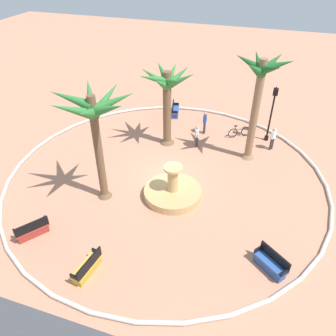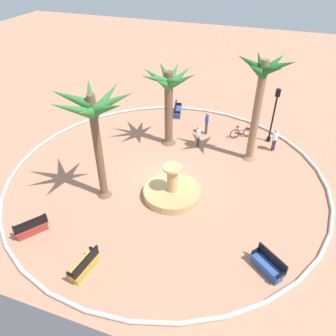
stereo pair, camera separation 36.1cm
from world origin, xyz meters
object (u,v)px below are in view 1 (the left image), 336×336
at_px(palm_tree_by_curb, 167,90).
at_px(person_cyclist_photo, 197,135).
at_px(lamppost, 272,110).
at_px(bicycle_red_frame, 239,132).
at_px(palm_tree_near_fountain, 260,87).
at_px(person_pedestrian_stroll, 205,121).
at_px(bench_west, 175,111).
at_px(person_cyclist_helmet, 273,137).
at_px(fountain, 173,192).
at_px(bench_southeast, 32,230).
at_px(trash_bin, 252,125).
at_px(bench_east, 270,264).
at_px(bench_north, 87,268).
at_px(palm_tree_mid_plaza, 94,118).

distance_m(palm_tree_by_curb, person_cyclist_photo, 3.65).
xyz_separation_m(lamppost, bicycle_red_frame, (1.93, 0.15, -1.96)).
bearing_deg(palm_tree_near_fountain, person_pedestrian_stroll, -32.26).
xyz_separation_m(bench_west, person_cyclist_helmet, (-7.75, 2.90, 0.58)).
relative_size(fountain, bench_southeast, 2.03).
relative_size(bench_southeast, trash_bin, 2.18).
xyz_separation_m(bench_east, lamppost, (1.05, -11.35, 2.00)).
xyz_separation_m(bench_west, bench_north, (-0.91, 15.77, 0.00)).
bearing_deg(lamppost, palm_tree_by_curb, 21.09).
bearing_deg(lamppost, person_pedestrian_stroll, 5.51).
bearing_deg(fountain, person_cyclist_helmet, -125.86).
xyz_separation_m(person_cyclist_helmet, person_cyclist_photo, (4.92, 1.25, -0.03)).
xyz_separation_m(palm_tree_near_fountain, person_cyclist_photo, (3.57, -0.21, -3.92)).
height_order(lamppost, trash_bin, lamppost).
xyz_separation_m(palm_tree_near_fountain, trash_bin, (0.25, -3.80, -4.44)).
distance_m(bench_southeast, person_cyclist_photo, 11.88).
height_order(fountain, palm_tree_mid_plaza, palm_tree_mid_plaza).
distance_m(person_cyclist_helmet, person_cyclist_photo, 5.08).
bearing_deg(fountain, trash_bin, -109.88).
distance_m(palm_tree_near_fountain, person_cyclist_helmet, 4.38).
xyz_separation_m(palm_tree_by_curb, lamppost, (-6.62, -2.55, -1.54)).
xyz_separation_m(trash_bin, person_cyclist_helmet, (-1.60, 2.34, 0.54)).
bearing_deg(bench_west, palm_tree_mid_plaza, 86.04).
bearing_deg(bench_west, lamppost, 166.73).
relative_size(palm_tree_mid_plaza, person_cyclist_photo, 3.92).
distance_m(lamppost, person_cyclist_helmet, 1.88).
bearing_deg(bench_east, bench_north, 19.66).
relative_size(palm_tree_near_fountain, palm_tree_mid_plaza, 1.07).
bearing_deg(bench_southeast, bicycle_red_frame, -122.60).
height_order(palm_tree_by_curb, bench_east, palm_tree_by_curb).
bearing_deg(bicycle_red_frame, fountain, 71.74).
bearing_deg(bench_north, bench_east, -160.34).
bearing_deg(bench_east, fountain, -31.53).
distance_m(lamppost, person_pedestrian_stroll, 4.67).
distance_m(palm_tree_near_fountain, palm_tree_mid_plaza, 9.66).
xyz_separation_m(palm_tree_near_fountain, bench_east, (-2.01, 8.72, -4.48)).
bearing_deg(palm_tree_mid_plaza, person_cyclist_photo, -118.12).
xyz_separation_m(palm_tree_by_curb, bench_east, (-7.67, 8.80, -3.54)).
bearing_deg(person_cyclist_photo, trash_bin, -132.75).
relative_size(bench_east, trash_bin, 2.15).
xyz_separation_m(bench_north, lamppost, (-6.45, -14.03, 2.00)).
distance_m(bench_southeast, person_pedestrian_stroll, 13.71).
height_order(bench_north, person_cyclist_photo, person_cyclist_photo).
distance_m(bench_east, bicycle_red_frame, 11.59).
bearing_deg(fountain, bicycle_red_frame, -108.26).
xyz_separation_m(lamppost, person_cyclist_photo, (4.53, 2.42, -1.44)).
xyz_separation_m(fountain, person_cyclist_photo, (0.02, -5.52, 0.60)).
bearing_deg(lamppost, bench_east, 95.29).
bearing_deg(bench_north, lamppost, -114.69).
xyz_separation_m(palm_tree_mid_plaza, lamppost, (-8.11, -9.12, -2.54)).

